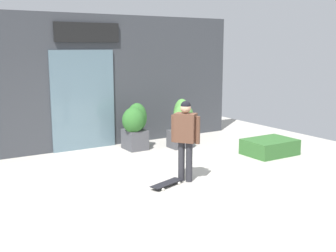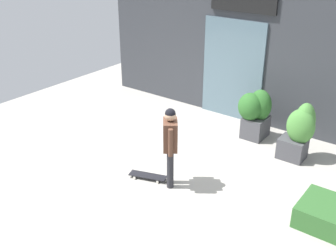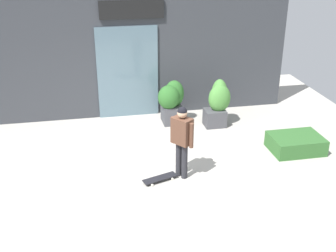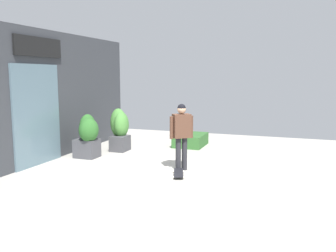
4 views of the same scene
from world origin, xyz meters
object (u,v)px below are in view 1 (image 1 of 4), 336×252
object	(u,v)px
skateboarder	(185,133)
planter_box_left	(182,122)
skateboard	(167,183)
planter_box_right	(135,125)

from	to	relation	value
skateboarder	planter_box_left	xyz separation A→B (m)	(1.57, 2.47, -0.30)
skateboard	planter_box_right	world-z (taller)	planter_box_right
skateboarder	planter_box_right	xyz separation A→B (m)	(0.36, 2.83, -0.33)
skateboard	planter_box_right	bearing A→B (deg)	-124.72
skateboarder	planter_box_right	distance (m)	2.87
skateboarder	planter_box_left	world-z (taller)	skateboarder
planter_box_left	skateboard	bearing A→B (deg)	-128.76
skateboarder	skateboard	size ratio (longest dim) A/B	2.05
planter_box_left	planter_box_right	world-z (taller)	planter_box_left
skateboard	planter_box_left	distance (m)	3.34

